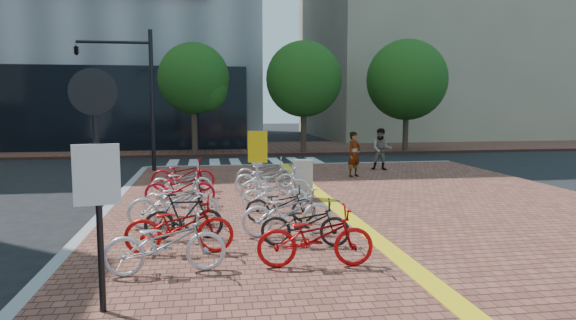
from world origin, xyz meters
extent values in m
plane|color=black|center=(0.00, 0.00, 0.00)|extent=(120.00, 120.00, 0.00)
cube|color=gray|center=(3.00, 12.00, 0.08)|extent=(14.00, 0.25, 0.15)
cube|color=brown|center=(0.00, 21.00, 0.07)|extent=(70.00, 8.00, 0.15)
cube|color=gray|center=(18.00, 32.00, 9.00)|extent=(20.00, 18.00, 18.00)
cube|color=silver|center=(-3.00, 14.00, 0.01)|extent=(0.50, 4.00, 0.01)
cube|color=silver|center=(-2.00, 14.00, 0.01)|extent=(0.50, 4.00, 0.01)
cube|color=silver|center=(-1.00, 14.00, 0.01)|extent=(0.50, 4.00, 0.01)
cube|color=silver|center=(0.00, 14.00, 0.01)|extent=(0.50, 4.00, 0.01)
cube|color=silver|center=(1.00, 14.00, 0.01)|extent=(0.50, 4.00, 0.01)
cube|color=silver|center=(2.00, 14.00, 0.01)|extent=(0.50, 4.00, 0.01)
cube|color=silver|center=(3.00, 14.00, 0.01)|extent=(0.50, 4.00, 0.01)
cube|color=silver|center=(4.00, 14.00, 0.01)|extent=(0.50, 4.00, 0.01)
cylinder|color=#38281E|center=(-2.00, 17.50, 1.45)|extent=(0.32, 0.32, 2.60)
sphere|color=#194714|center=(-2.00, 17.50, 4.20)|extent=(3.80, 3.80, 3.80)
sphere|color=#194714|center=(-1.40, 17.20, 3.60)|extent=(2.40, 2.40, 2.40)
cylinder|color=#38281E|center=(4.00, 17.50, 1.45)|extent=(0.32, 0.32, 2.60)
sphere|color=#194714|center=(4.00, 17.50, 4.20)|extent=(4.20, 4.20, 4.20)
sphere|color=#194714|center=(4.60, 17.20, 3.60)|extent=(2.40, 2.40, 2.40)
cylinder|color=#38281E|center=(10.00, 17.50, 1.45)|extent=(0.32, 0.32, 2.60)
sphere|color=#194714|center=(10.00, 17.50, 4.20)|extent=(4.60, 4.60, 4.60)
sphere|color=#194714|center=(10.60, 17.20, 3.60)|extent=(2.40, 2.40, 2.40)
imported|color=silver|center=(-2.06, -2.39, 0.66)|extent=(1.99, 0.85, 1.02)
imported|color=red|center=(-1.89, -1.29, 0.67)|extent=(1.99, 0.73, 1.04)
imported|color=black|center=(-1.85, -0.32, 0.62)|extent=(1.58, 0.45, 0.95)
imported|color=silver|center=(-2.13, 0.85, 0.68)|extent=(2.08, 0.96, 1.05)
imported|color=silver|center=(-2.10, 1.98, 0.59)|extent=(1.73, 0.80, 0.88)
imported|color=#B00C1D|center=(-2.10, 3.18, 0.64)|extent=(1.94, 0.84, 0.99)
imported|color=silver|center=(-2.11, 4.33, 0.62)|extent=(1.81, 0.69, 0.94)
imported|color=#AB0C16|center=(-2.12, 5.55, 0.67)|extent=(2.05, 0.92, 1.04)
imported|color=#B40C0E|center=(0.41, -2.43, 0.67)|extent=(2.02, 0.84, 1.03)
imported|color=black|center=(0.48, -1.17, 0.60)|extent=(1.80, 0.92, 0.90)
imported|color=silver|center=(0.27, -0.32, 0.66)|extent=(2.01, 0.87, 1.02)
imported|color=black|center=(0.30, 0.88, 0.57)|extent=(1.68, 0.79, 0.85)
imported|color=white|center=(0.32, 2.11, 0.59)|extent=(1.69, 0.60, 0.89)
imported|color=#BBBBC0|center=(0.50, 3.24, 0.65)|extent=(1.93, 0.69, 1.01)
imported|color=silver|center=(0.37, 4.53, 0.64)|extent=(1.91, 0.80, 0.98)
imported|color=#A2A2A6|center=(0.49, 5.69, 0.65)|extent=(1.99, 0.95, 1.00)
imported|color=gray|center=(4.06, 7.72, 0.99)|extent=(0.73, 0.67, 1.68)
imported|color=#494C5C|center=(5.70, 9.36, 1.01)|extent=(1.00, 0.89, 1.71)
cube|color=#AEADB2|center=(1.36, 3.69, 0.71)|extent=(0.55, 0.42, 1.13)
cylinder|color=#B7B7BC|center=(-0.02, 3.27, 1.12)|extent=(0.09, 0.09, 1.93)
cube|color=yellow|center=(-0.02, 3.22, 1.71)|extent=(0.53, 0.22, 0.86)
cylinder|color=black|center=(-2.77, -3.82, 1.73)|extent=(0.10, 0.10, 3.16)
cylinder|color=black|center=(-2.77, -3.88, 3.05)|extent=(0.59, 0.13, 0.59)
cube|color=silver|center=(-2.77, -3.88, 1.99)|extent=(0.58, 0.13, 0.79)
cylinder|color=black|center=(-3.50, 10.62, 2.96)|extent=(0.17, 0.17, 5.63)
cylinder|color=black|center=(-4.91, 10.62, 5.26)|extent=(2.81, 0.11, 0.11)
imported|color=black|center=(-6.31, 10.62, 4.98)|extent=(0.25, 1.17, 0.47)
camera|label=1|loc=(-1.37, -10.67, 2.92)|focal=32.00mm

